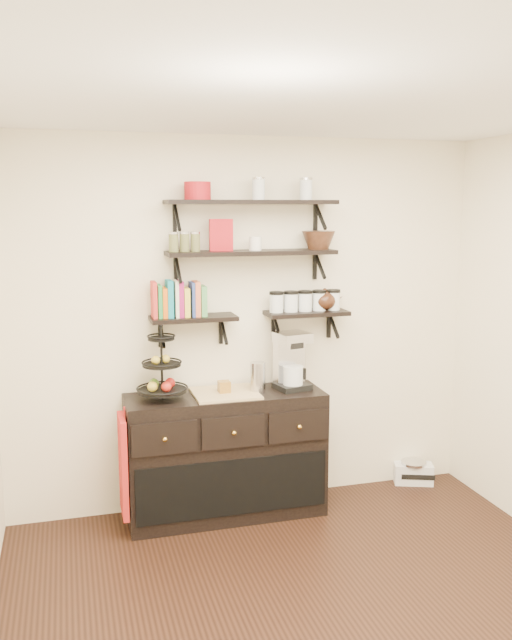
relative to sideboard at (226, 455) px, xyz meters
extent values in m
plane|color=black|center=(0.22, -1.51, -0.45)|extent=(3.50, 3.50, 0.00)
cube|color=white|center=(0.22, -1.51, 2.25)|extent=(3.50, 3.50, 0.02)
cube|color=white|center=(0.22, 0.24, 0.90)|extent=(3.50, 0.02, 2.70)
cube|color=black|center=(0.22, 0.10, 1.78)|extent=(1.20, 0.27, 0.03)
cube|color=black|center=(-0.30, 0.22, 1.67)|extent=(0.02, 0.03, 0.20)
cube|color=black|center=(0.74, 0.22, 1.67)|extent=(0.02, 0.03, 0.20)
cube|color=black|center=(0.22, 0.10, 1.43)|extent=(1.20, 0.27, 0.03)
cube|color=black|center=(-0.30, 0.22, 1.32)|extent=(0.02, 0.03, 0.20)
cube|color=black|center=(0.74, 0.22, 1.32)|extent=(0.02, 0.03, 0.20)
cube|color=black|center=(-0.20, 0.11, 0.98)|extent=(0.60, 0.25, 0.03)
cube|color=black|center=(-0.42, 0.22, 0.87)|extent=(0.02, 0.03, 0.20)
cube|color=black|center=(0.02, 0.22, 0.87)|extent=(0.03, 0.03, 0.20)
cube|color=black|center=(0.64, 0.11, 0.98)|extent=(0.60, 0.25, 0.03)
cube|color=black|center=(0.42, 0.22, 0.87)|extent=(0.03, 0.03, 0.20)
cube|color=black|center=(0.86, 0.22, 0.87)|extent=(0.02, 0.03, 0.20)
cube|color=red|center=(-0.46, 0.12, 1.10)|extent=(0.02, 0.15, 0.20)
cube|color=#26823B|center=(-0.42, 0.12, 1.12)|extent=(0.03, 0.15, 0.24)
cube|color=#E05C0B|center=(-0.39, 0.12, 1.10)|extent=(0.04, 0.15, 0.21)
cube|color=#127B94|center=(-0.35, 0.12, 1.12)|extent=(0.03, 0.15, 0.25)
cube|color=beige|center=(-0.31, 0.12, 1.11)|extent=(0.03, 0.15, 0.22)
cube|color=#931456|center=(-0.27, 0.12, 1.13)|extent=(0.04, 0.15, 0.26)
cube|color=gold|center=(-0.24, 0.12, 1.11)|extent=(0.03, 0.15, 0.23)
cube|color=navy|center=(-0.20, 0.12, 1.10)|extent=(0.03, 0.15, 0.20)
cube|color=#C85D3C|center=(-0.16, 0.12, 1.12)|extent=(0.04, 0.15, 0.24)
cube|color=#498E4E|center=(-0.12, 0.12, 1.10)|extent=(0.03, 0.15, 0.21)
cylinder|color=silver|center=(0.41, 0.12, 1.06)|extent=(0.10, 0.10, 0.13)
cylinder|color=silver|center=(0.52, 0.12, 1.06)|extent=(0.10, 0.10, 0.13)
cylinder|color=silver|center=(0.63, 0.12, 1.06)|extent=(0.10, 0.10, 0.13)
cylinder|color=silver|center=(0.74, 0.12, 1.06)|extent=(0.10, 0.10, 0.13)
cylinder|color=silver|center=(0.85, 0.12, 1.06)|extent=(0.10, 0.10, 0.13)
cube|color=black|center=(0.00, 0.00, 0.00)|extent=(1.40, 0.45, 0.90)
cube|color=tan|center=(0.00, 0.00, 0.46)|extent=(0.45, 0.41, 0.02)
sphere|color=gold|center=(-0.47, -0.25, 0.25)|extent=(0.04, 0.04, 0.04)
sphere|color=gold|center=(0.00, -0.25, 0.25)|extent=(0.04, 0.04, 0.04)
sphere|color=gold|center=(0.47, -0.25, 0.25)|extent=(0.04, 0.04, 0.04)
cylinder|color=black|center=(-0.44, 0.00, 0.70)|extent=(0.02, 0.02, 0.50)
cylinder|color=black|center=(-0.44, 0.00, 0.51)|extent=(0.34, 0.34, 0.01)
cylinder|color=black|center=(-0.44, 0.00, 0.69)|extent=(0.26, 0.26, 0.02)
cylinder|color=black|center=(-0.44, 0.00, 0.87)|extent=(0.18, 0.18, 0.02)
sphere|color=#B21914|center=(-0.38, 0.04, 0.55)|extent=(0.07, 0.07, 0.07)
sphere|color=gold|center=(-0.48, 0.00, 0.72)|extent=(0.06, 0.06, 0.06)
cube|color=#8D6020|center=(-0.01, 0.00, 0.50)|extent=(0.08, 0.08, 0.08)
cube|color=black|center=(0.50, 0.00, 0.47)|extent=(0.27, 0.25, 0.04)
cube|color=silver|center=(0.50, 0.07, 0.64)|extent=(0.24, 0.13, 0.35)
cube|color=silver|center=(0.50, 0.00, 0.83)|extent=(0.27, 0.25, 0.07)
cylinder|color=silver|center=(0.50, -0.02, 0.56)|extent=(0.17, 0.17, 0.13)
cylinder|color=silver|center=(0.23, -0.02, 0.56)|extent=(0.11, 0.11, 0.22)
cube|color=#A22011|center=(-0.73, -0.10, 0.03)|extent=(0.04, 0.29, 0.68)
cube|color=silver|center=(1.58, 0.13, -0.37)|extent=(0.34, 0.25, 0.16)
cylinder|color=silver|center=(1.58, 0.13, -0.28)|extent=(0.26, 0.26, 0.02)
cube|color=black|center=(1.58, 0.05, -0.37)|extent=(0.25, 0.10, 0.04)
cube|color=maroon|center=(0.00, 0.10, 1.56)|extent=(0.17, 0.08, 0.22)
cylinder|color=white|center=(0.25, 0.10, 1.50)|extent=(0.09, 0.09, 0.10)
cylinder|color=maroon|center=(-0.16, 0.10, 1.86)|extent=(0.18, 0.18, 0.12)
camera|label=1|loc=(-1.04, -4.49, 1.76)|focal=38.00mm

